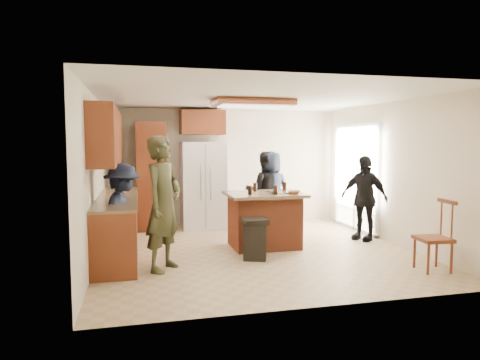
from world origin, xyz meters
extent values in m
plane|color=tan|center=(0.00, 0.00, 0.00)|extent=(5.00, 5.00, 0.00)
plane|color=white|center=(0.00, 0.00, 2.50)|extent=(5.00, 5.00, 0.00)
plane|color=beige|center=(0.00, 2.50, 1.25)|extent=(5.00, 0.00, 5.00)
plane|color=beige|center=(0.00, -2.50, 1.25)|extent=(5.00, 0.00, 5.00)
plane|color=beige|center=(-2.50, 0.00, 1.25)|extent=(0.00, 5.00, 5.00)
plane|color=beige|center=(2.50, 0.00, 1.25)|extent=(0.00, 5.00, 5.00)
cube|color=white|center=(2.48, 1.20, 1.05)|extent=(0.02, 1.60, 2.10)
cube|color=white|center=(2.46, 1.20, 1.05)|extent=(0.08, 1.72, 2.10)
cube|color=maroon|center=(0.00, 0.20, 2.44)|extent=(1.30, 0.70, 0.10)
cube|color=white|center=(0.00, 0.20, 2.38)|extent=(1.10, 0.50, 0.02)
cube|color=olive|center=(4.00, 1.20, -0.05)|extent=(3.00, 3.00, 0.10)
cube|color=#593319|center=(4.70, 1.80, 1.00)|extent=(1.40, 1.60, 2.00)
imported|color=#3A3B22|center=(-1.53, -0.71, 0.94)|extent=(0.80, 0.85, 1.88)
imported|color=black|center=(0.60, 1.49, 0.80)|extent=(0.85, 0.60, 1.61)
imported|color=#1A2135|center=(0.72, 1.46, 0.81)|extent=(0.82, 0.56, 1.62)
imported|color=black|center=(2.14, 0.33, 0.78)|extent=(0.88, 1.02, 1.55)
imported|color=#1A1F34|center=(-2.09, -0.28, 0.74)|extent=(0.69, 1.05, 1.49)
cube|color=maroon|center=(-2.20, 0.40, 0.44)|extent=(0.60, 3.00, 0.88)
cube|color=#846B4C|center=(-2.20, 0.40, 0.90)|extent=(0.64, 3.00, 0.04)
cube|color=maroon|center=(-2.33, 0.40, 1.88)|extent=(0.35, 3.00, 0.85)
cube|color=maroon|center=(-1.60, 2.20, 1.10)|extent=(0.60, 0.60, 2.20)
cube|color=maroon|center=(-0.55, 2.20, 2.20)|extent=(0.90, 0.60, 0.50)
cube|color=white|center=(-0.55, 2.12, 0.90)|extent=(0.90, 0.72, 1.80)
cube|color=gray|center=(-0.55, 1.75, 0.90)|extent=(0.01, 0.01, 1.71)
cylinder|color=silver|center=(-0.65, 1.73, 0.99)|extent=(0.02, 0.02, 0.70)
cylinder|color=silver|center=(-0.45, 1.73, 0.99)|extent=(0.02, 0.02, 0.70)
cube|color=brown|center=(0.22, 0.26, 0.44)|extent=(1.10, 0.85, 0.88)
cube|color=olive|center=(0.22, 0.26, 0.91)|extent=(1.28, 1.03, 0.05)
cube|color=silver|center=(0.47, 0.21, 0.94)|extent=(0.45, 0.35, 0.02)
imported|color=brown|center=(0.67, 0.01, 0.96)|extent=(0.28, 0.28, 0.05)
cylinder|color=black|center=(-0.08, 0.07, 1.01)|extent=(0.07, 0.07, 0.15)
cylinder|color=black|center=(0.13, 0.51, 1.01)|extent=(0.07, 0.07, 0.15)
cylinder|color=black|center=(0.69, 0.54, 1.01)|extent=(0.07, 0.07, 0.15)
cylinder|color=black|center=(0.33, -0.02, 1.01)|extent=(0.07, 0.07, 0.15)
cube|color=black|center=(-0.14, -0.47, 0.28)|extent=(0.43, 0.43, 0.55)
cube|color=black|center=(-0.14, -0.47, 0.59)|extent=(0.37, 0.37, 0.08)
cube|color=maroon|center=(2.10, -1.63, 0.45)|extent=(0.46, 0.46, 0.05)
cylinder|color=maroon|center=(1.92, -1.79, 0.22)|extent=(0.04, 0.04, 0.44)
cylinder|color=maroon|center=(2.26, -1.82, 0.22)|extent=(0.04, 0.04, 0.44)
cylinder|color=maroon|center=(1.95, -1.45, 0.22)|extent=(0.04, 0.04, 0.44)
cylinder|color=maroon|center=(2.29, -1.48, 0.22)|extent=(0.04, 0.04, 0.44)
cube|color=maroon|center=(2.29, -1.65, 0.97)|extent=(0.08, 0.40, 0.05)
cylinder|color=maroon|center=(2.28, -1.77, 0.72)|extent=(0.03, 0.03, 0.50)
cylinder|color=maroon|center=(2.30, -1.53, 0.72)|extent=(0.03, 0.03, 0.50)
camera|label=1|loc=(-1.87, -6.68, 1.78)|focal=32.00mm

